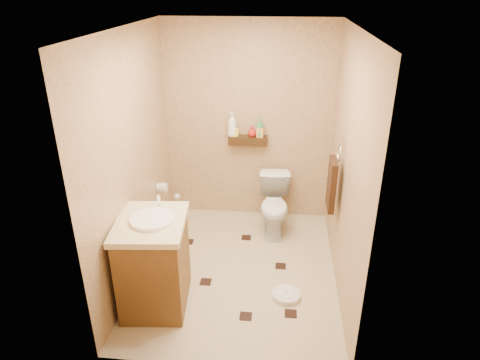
# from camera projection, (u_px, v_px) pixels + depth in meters

# --- Properties ---
(ground) EXTENTS (2.50, 2.50, 0.00)m
(ground) POSITION_uv_depth(u_px,v_px,m) (238.00, 270.00, 4.47)
(ground) COLOR tan
(ground) RESTS_ON ground
(wall_back) EXTENTS (2.00, 0.04, 2.40)m
(wall_back) POSITION_uv_depth(u_px,v_px,m) (249.00, 124.00, 5.09)
(wall_back) COLOR tan
(wall_back) RESTS_ON ground
(wall_front) EXTENTS (2.00, 0.04, 2.40)m
(wall_front) POSITION_uv_depth(u_px,v_px,m) (218.00, 238.00, 2.84)
(wall_front) COLOR tan
(wall_front) RESTS_ON ground
(wall_left) EXTENTS (0.04, 2.50, 2.40)m
(wall_left) POSITION_uv_depth(u_px,v_px,m) (133.00, 160.00, 4.06)
(wall_left) COLOR tan
(wall_left) RESTS_ON ground
(wall_right) EXTENTS (0.04, 2.50, 2.40)m
(wall_right) POSITION_uv_depth(u_px,v_px,m) (347.00, 169.00, 3.87)
(wall_right) COLOR tan
(wall_right) RESTS_ON ground
(ceiling) EXTENTS (2.00, 2.50, 0.02)m
(ceiling) POSITION_uv_depth(u_px,v_px,m) (237.00, 28.00, 3.46)
(ceiling) COLOR silver
(ceiling) RESTS_ON wall_back
(wall_shelf) EXTENTS (0.46, 0.14, 0.10)m
(wall_shelf) POSITION_uv_depth(u_px,v_px,m) (248.00, 140.00, 5.10)
(wall_shelf) COLOR #36210E
(wall_shelf) RESTS_ON wall_back
(floor_accents) EXTENTS (1.28, 1.41, 0.01)m
(floor_accents) POSITION_uv_depth(u_px,v_px,m) (241.00, 273.00, 4.42)
(floor_accents) COLOR black
(floor_accents) RESTS_ON ground
(toilet) EXTENTS (0.40, 0.67, 0.67)m
(toilet) POSITION_uv_depth(u_px,v_px,m) (275.00, 206.00, 5.05)
(toilet) COLOR white
(toilet) RESTS_ON ground
(vanity) EXTENTS (0.66, 0.77, 1.02)m
(vanity) POSITION_uv_depth(u_px,v_px,m) (154.00, 262.00, 3.85)
(vanity) COLOR brown
(vanity) RESTS_ON ground
(bathroom_scale) EXTENTS (0.34, 0.34, 0.05)m
(bathroom_scale) POSITION_uv_depth(u_px,v_px,m) (286.00, 295.00, 4.08)
(bathroom_scale) COLOR silver
(bathroom_scale) RESTS_ON ground
(toilet_brush) EXTENTS (0.10, 0.10, 0.44)m
(toilet_brush) POSITION_uv_depth(u_px,v_px,m) (178.00, 215.00, 5.22)
(toilet_brush) COLOR #1C7064
(toilet_brush) RESTS_ON ground
(towel_ring) EXTENTS (0.12, 0.30, 0.76)m
(towel_ring) POSITION_uv_depth(u_px,v_px,m) (332.00, 182.00, 4.21)
(towel_ring) COLOR silver
(towel_ring) RESTS_ON wall_right
(toilet_paper) EXTENTS (0.12, 0.11, 0.12)m
(toilet_paper) POSITION_uv_depth(u_px,v_px,m) (162.00, 187.00, 4.89)
(toilet_paper) COLOR silver
(toilet_paper) RESTS_ON wall_left
(bottle_a) EXTENTS (0.13, 0.13, 0.29)m
(bottle_a) POSITION_uv_depth(u_px,v_px,m) (232.00, 124.00, 5.03)
(bottle_a) COLOR white
(bottle_a) RESTS_ON wall_shelf
(bottle_b) EXTENTS (0.09, 0.09, 0.15)m
(bottle_b) POSITION_uv_depth(u_px,v_px,m) (235.00, 130.00, 5.06)
(bottle_b) COLOR #FFFE35
(bottle_b) RESTS_ON wall_shelf
(bottle_c) EXTENTS (0.11, 0.11, 0.13)m
(bottle_c) POSITION_uv_depth(u_px,v_px,m) (252.00, 131.00, 5.04)
(bottle_c) COLOR red
(bottle_c) RESTS_ON wall_shelf
(bottle_d) EXTENTS (0.11, 0.11, 0.23)m
(bottle_d) POSITION_uv_depth(u_px,v_px,m) (260.00, 128.00, 5.01)
(bottle_d) COLOR green
(bottle_d) RESTS_ON wall_shelf
(bottle_e) EXTENTS (0.09, 0.09, 0.17)m
(bottle_e) POSITION_uv_depth(u_px,v_px,m) (260.00, 130.00, 5.02)
(bottle_e) COLOR #FFAB54
(bottle_e) RESTS_ON wall_shelf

